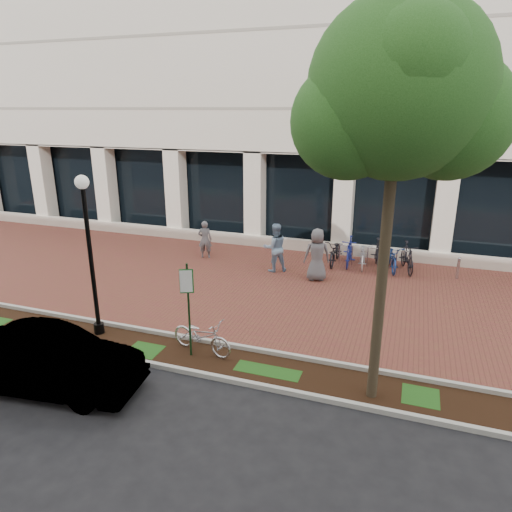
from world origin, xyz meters
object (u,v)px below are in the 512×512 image
(lamppost, at_px, (90,248))
(pedestrian_right, at_px, (317,255))
(street_tree, at_px, (401,101))
(locked_bicycle, at_px, (202,336))
(bike_rack_cluster, at_px, (370,254))
(bollard, at_px, (458,268))
(pedestrian_left, at_px, (205,239))
(sedan_near_curb, at_px, (48,361))
(parking_sign, at_px, (188,299))
(pedestrian_mid, at_px, (275,248))

(lamppost, relative_size, pedestrian_right, 2.29)
(street_tree, xyz_separation_m, locked_bicycle, (-4.37, 0.46, -5.67))
(pedestrian_right, xyz_separation_m, bike_rack_cluster, (1.70, 2.07, -0.43))
(street_tree, relative_size, bollard, 9.42)
(locked_bicycle, distance_m, pedestrian_left, 7.88)
(pedestrian_left, relative_size, bollard, 1.87)
(bike_rack_cluster, bearing_deg, bollard, -10.37)
(pedestrian_left, bearing_deg, locked_bicycle, 98.35)
(pedestrian_right, distance_m, sedan_near_curb, 9.64)
(parking_sign, height_order, pedestrian_left, parking_sign)
(street_tree, bearing_deg, pedestrian_mid, 122.23)
(parking_sign, distance_m, bollard, 10.67)
(pedestrian_right, relative_size, bike_rack_cluster, 0.54)
(parking_sign, bearing_deg, pedestrian_left, 88.34)
(pedestrian_mid, bearing_deg, locked_bicycle, 58.11)
(parking_sign, xyz_separation_m, locked_bicycle, (0.20, 0.25, -1.11))
(locked_bicycle, height_order, bike_rack_cluster, bike_rack_cluster)
(parking_sign, distance_m, lamppost, 3.13)
(lamppost, height_order, pedestrian_left, lamppost)
(pedestrian_mid, bearing_deg, street_tree, 90.04)
(bike_rack_cluster, bearing_deg, sedan_near_curb, -124.18)
(pedestrian_left, distance_m, pedestrian_right, 5.07)
(bike_rack_cluster, bearing_deg, locked_bicycle, -117.88)
(lamppost, height_order, pedestrian_right, lamppost)
(pedestrian_left, bearing_deg, parking_sign, 96.27)
(pedestrian_left, bearing_deg, pedestrian_mid, 152.84)
(street_tree, xyz_separation_m, pedestrian_right, (-2.69, 6.57, -5.18))
(parking_sign, xyz_separation_m, bollard, (6.78, 8.15, -1.14))
(locked_bicycle, relative_size, sedan_near_curb, 0.43)
(locked_bicycle, bearing_deg, bollard, -27.95)
(lamppost, xyz_separation_m, pedestrian_left, (-0.09, 7.16, -1.70))
(street_tree, xyz_separation_m, bike_rack_cluster, (-1.00, 8.63, -5.60))
(lamppost, distance_m, pedestrian_mid, 7.41)
(bike_rack_cluster, bearing_deg, street_tree, -88.85)
(parking_sign, relative_size, sedan_near_curb, 0.60)
(lamppost, distance_m, bike_rack_cluster, 10.66)
(street_tree, bearing_deg, lamppost, 176.53)
(locked_bicycle, bearing_deg, pedestrian_right, -3.54)
(lamppost, bearing_deg, bollard, 38.97)
(locked_bicycle, height_order, pedestrian_left, pedestrian_left)
(locked_bicycle, bearing_deg, sedan_near_curb, 147.40)
(bollard, bearing_deg, pedestrian_right, -159.91)
(pedestrian_mid, bearing_deg, bollard, 159.51)
(locked_bicycle, bearing_deg, pedestrian_left, 36.41)
(pedestrian_right, bearing_deg, bike_rack_cluster, -149.71)
(bike_rack_cluster, bearing_deg, lamppost, -134.19)
(pedestrian_mid, height_order, pedestrian_right, pedestrian_right)
(street_tree, xyz_separation_m, pedestrian_left, (-7.65, 7.61, -5.35))
(parking_sign, xyz_separation_m, pedestrian_right, (1.88, 6.36, -0.61))
(lamppost, distance_m, locked_bicycle, 3.77)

